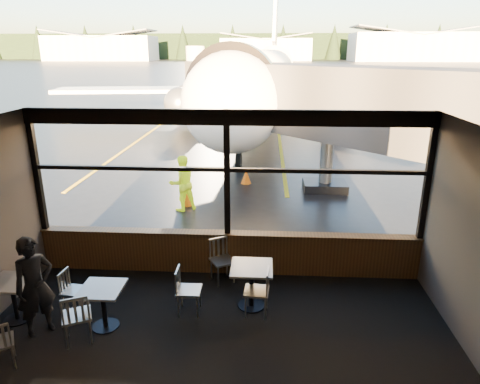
# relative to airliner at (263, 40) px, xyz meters

# --- Properties ---
(ground_plane) EXTENTS (520.00, 520.00, 0.00)m
(ground_plane) POSITION_rel_airliner_xyz_m (-0.44, 100.07, -5.14)
(ground_plane) COLOR black
(ground_plane) RESTS_ON ground
(carpet_floor) EXTENTS (8.00, 6.00, 0.01)m
(carpet_floor) POSITION_rel_airliner_xyz_m (-0.44, -22.93, -5.13)
(carpet_floor) COLOR black
(carpet_floor) RESTS_ON ground
(ceiling) EXTENTS (8.00, 6.00, 0.04)m
(ceiling) POSITION_rel_airliner_xyz_m (-0.44, -22.93, -1.64)
(ceiling) COLOR #38332D
(ceiling) RESTS_ON ground
(window_sill) EXTENTS (8.00, 0.28, 0.90)m
(window_sill) POSITION_rel_airliner_xyz_m (-0.44, -19.93, -4.69)
(window_sill) COLOR #4B2F16
(window_sill) RESTS_ON ground
(window_header) EXTENTS (8.00, 0.18, 0.30)m
(window_header) POSITION_rel_airliner_xyz_m (-0.44, -19.93, -1.79)
(window_header) COLOR black
(window_header) RESTS_ON ground
(mullion_left) EXTENTS (0.12, 0.12, 2.60)m
(mullion_left) POSITION_rel_airliner_xyz_m (-4.39, -19.93, -2.94)
(mullion_left) COLOR black
(mullion_left) RESTS_ON ground
(mullion_centre) EXTENTS (0.12, 0.12, 2.60)m
(mullion_centre) POSITION_rel_airliner_xyz_m (-0.44, -19.93, -2.94)
(mullion_centre) COLOR black
(mullion_centre) RESTS_ON ground
(mullion_right) EXTENTS (0.12, 0.12, 2.60)m
(mullion_right) POSITION_rel_airliner_xyz_m (3.51, -19.93, -2.94)
(mullion_right) COLOR black
(mullion_right) RESTS_ON ground
(window_transom) EXTENTS (8.00, 0.10, 0.08)m
(window_transom) POSITION_rel_airliner_xyz_m (-0.44, -19.93, -2.84)
(window_transom) COLOR black
(window_transom) RESTS_ON ground
(airliner) EXTENTS (30.32, 35.53, 10.29)m
(airliner) POSITION_rel_airliner_xyz_m (0.00, 0.00, 0.00)
(airliner) COLOR white
(airliner) RESTS_ON ground_plane
(jet_bridge) EXTENTS (8.70, 10.63, 4.64)m
(jet_bridge) POSITION_rel_airliner_xyz_m (3.16, -14.43, -2.82)
(jet_bridge) COLOR #2A2A2C
(jet_bridge) RESTS_ON ground_plane
(cafe_table_near) EXTENTS (0.76, 0.76, 0.83)m
(cafe_table_near) POSITION_rel_airliner_xyz_m (0.11, -21.21, -4.73)
(cafe_table_near) COLOR gray
(cafe_table_near) RESTS_ON carpet_floor
(cafe_table_mid) EXTENTS (0.70, 0.70, 0.77)m
(cafe_table_mid) POSITION_rel_airliner_xyz_m (-2.40, -22.00, -4.76)
(cafe_table_mid) COLOR #ABA49D
(cafe_table_mid) RESTS_ON carpet_floor
(cafe_table_left) EXTENTS (0.71, 0.71, 0.78)m
(cafe_table_left) POSITION_rel_airliner_xyz_m (-4.04, -21.89, -4.75)
(cafe_table_left) COLOR #9A948E
(cafe_table_left) RESTS_ON carpet_floor
(chair_near_e) EXTENTS (0.53, 0.53, 0.91)m
(chair_near_e) POSITION_rel_airliner_xyz_m (0.21, -21.44, -4.69)
(chair_near_e) COLOR #B8B3A6
(chair_near_e) RESTS_ON carpet_floor
(chair_near_w) EXTENTS (0.49, 0.49, 0.89)m
(chair_near_w) POSITION_rel_airliner_xyz_m (-1.01, -21.47, -4.70)
(chair_near_w) COLOR #B2ADA0
(chair_near_w) RESTS_ON carpet_floor
(chair_near_n) EXTENTS (0.69, 0.69, 0.92)m
(chair_near_n) POSITION_rel_airliner_xyz_m (-0.52, -20.33, -4.68)
(chair_near_n) COLOR #B6B2A4
(chair_near_n) RESTS_ON carpet_floor
(chair_mid_s) EXTENTS (0.68, 0.68, 0.94)m
(chair_mid_s) POSITION_rel_airliner_xyz_m (-2.70, -22.38, -4.67)
(chair_mid_s) COLOR beige
(chair_mid_s) RESTS_ON carpet_floor
(chair_mid_w) EXTENTS (0.49, 0.49, 0.81)m
(chair_mid_w) POSITION_rel_airliner_xyz_m (-3.11, -21.54, -4.74)
(chair_mid_w) COLOR beige
(chair_mid_w) RESTS_ON carpet_floor
(passenger) EXTENTS (0.74, 0.75, 1.75)m
(passenger) POSITION_rel_airliner_xyz_m (-3.44, -22.18, -4.27)
(passenger) COLOR black
(passenger) RESTS_ON carpet_floor
(ground_crew) EXTENTS (1.02, 0.97, 1.67)m
(ground_crew) POSITION_rel_airliner_xyz_m (-2.13, -16.22, -4.31)
(ground_crew) COLOR #BFF219
(ground_crew) RESTS_ON ground_plane
(cone_nose) EXTENTS (0.36, 0.36, 0.50)m
(cone_nose) POSITION_rel_airliner_xyz_m (-0.36, -13.44, -4.89)
(cone_nose) COLOR #E55907
(cone_nose) RESTS_ON ground_plane
(cone_wing) EXTENTS (0.32, 0.32, 0.44)m
(cone_wing) POSITION_rel_airliner_xyz_m (-5.61, 0.30, -4.92)
(cone_wing) COLOR #FB4F07
(cone_wing) RESTS_ON ground_plane
(hangar_left) EXTENTS (45.00, 18.00, 11.00)m
(hangar_left) POSITION_rel_airliner_xyz_m (-70.44, 160.07, 0.36)
(hangar_left) COLOR silver
(hangar_left) RESTS_ON ground_plane
(hangar_mid) EXTENTS (38.00, 15.00, 10.00)m
(hangar_mid) POSITION_rel_airliner_xyz_m (-0.44, 165.07, -0.14)
(hangar_mid) COLOR silver
(hangar_mid) RESTS_ON ground_plane
(hangar_right) EXTENTS (50.00, 20.00, 12.00)m
(hangar_right) POSITION_rel_airliner_xyz_m (59.56, 158.07, 0.86)
(hangar_right) COLOR silver
(hangar_right) RESTS_ON ground_plane
(fuel_tank_a) EXTENTS (8.00, 8.00, 6.00)m
(fuel_tank_a) POSITION_rel_airliner_xyz_m (-30.44, 162.07, -2.14)
(fuel_tank_a) COLOR silver
(fuel_tank_a) RESTS_ON ground_plane
(fuel_tank_b) EXTENTS (8.00, 8.00, 6.00)m
(fuel_tank_b) POSITION_rel_airliner_xyz_m (-20.44, 162.07, -2.14)
(fuel_tank_b) COLOR silver
(fuel_tank_b) RESTS_ON ground_plane
(fuel_tank_c) EXTENTS (8.00, 8.00, 6.00)m
(fuel_tank_c) POSITION_rel_airliner_xyz_m (-10.44, 162.07, -2.14)
(fuel_tank_c) COLOR silver
(fuel_tank_c) RESTS_ON ground_plane
(treeline) EXTENTS (360.00, 3.00, 12.00)m
(treeline) POSITION_rel_airliner_xyz_m (-0.44, 190.07, 0.86)
(treeline) COLOR black
(treeline) RESTS_ON ground_plane
(cone_extra) EXTENTS (0.38, 0.38, 0.53)m
(cone_extra) POSITION_rel_airliner_xyz_m (-2.09, -15.82, -4.88)
(cone_extra) COLOR #E15207
(cone_extra) RESTS_ON ground_plane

